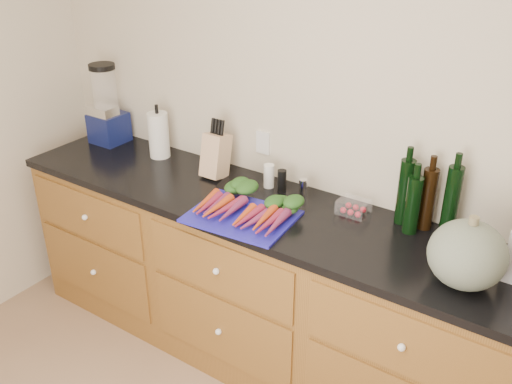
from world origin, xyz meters
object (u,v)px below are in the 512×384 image
Objects in this scene: knife_block at (216,155)px; tomato_box at (353,207)px; cutting_board at (241,216)px; blender_appliance at (106,109)px; squash at (467,255)px; carrots at (247,207)px; paper_towel at (159,135)px.

tomato_box is at bearing 2.18° from knife_block.
cutting_board is 1.00× the size of blender_appliance.
blender_appliance reaches higher than squash.
carrots is at bearing -179.15° from squash.
cutting_board is at bearing -21.76° from paper_towel.
cutting_board is 3.39× the size of tomato_box.
blender_appliance reaches higher than cutting_board.
paper_towel is 1.21m from tomato_box.
knife_block reaches higher than carrots.
tomato_box is (0.41, 0.29, -0.01)m from carrots.
blender_appliance reaches higher than paper_towel.
blender_appliance reaches higher than carrots.
tomato_box is at bearing 155.14° from squash.
carrots is at bearing -34.10° from knife_block.
paper_towel reaches higher than knife_block.
squash is at bearing -8.29° from paper_towel.
carrots is (-0.00, 0.04, 0.03)m from cutting_board.
cutting_board is 1.62× the size of squash.
squash is 1.13× the size of paper_towel.
blender_appliance is 1.63m from tomato_box.
knife_block is (0.83, -0.02, -0.09)m from blender_appliance.
carrots is 3.20× the size of tomato_box.
paper_towel is at bearing 158.24° from cutting_board.
knife_block is 0.79m from tomato_box.
knife_block is at bearing 141.64° from cutting_board.
paper_towel is at bearing -179.53° from tomato_box.
squash is at bearing 0.85° from carrots.
squash reaches higher than knife_block.
squash is 2.22m from blender_appliance.
squash is at bearing -6.70° from blender_appliance.
blender_appliance is 3.39× the size of tomato_box.
paper_towel is 1.13× the size of knife_block.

